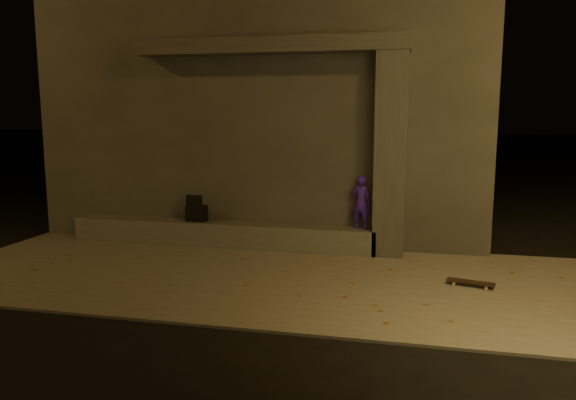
% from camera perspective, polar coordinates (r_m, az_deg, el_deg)
% --- Properties ---
extents(ground, '(120.00, 120.00, 0.00)m').
position_cam_1_polar(ground, '(7.19, -5.66, -12.40)').
color(ground, black).
rests_on(ground, ground).
extents(sidewalk, '(11.00, 4.40, 0.04)m').
position_cam_1_polar(sidewalk, '(8.99, -1.53, -7.77)').
color(sidewalk, '#615C55').
rests_on(sidewalk, ground).
extents(building, '(9.00, 5.10, 5.22)m').
position_cam_1_polar(building, '(13.20, -0.83, 9.00)').
color(building, '#3A3835').
rests_on(building, ground).
extents(ledge, '(6.00, 0.55, 0.45)m').
position_cam_1_polar(ledge, '(10.98, -6.81, -3.40)').
color(ledge, '#57544F').
rests_on(ledge, sidewalk).
extents(column, '(0.55, 0.55, 3.60)m').
position_cam_1_polar(column, '(10.11, 10.38, 4.48)').
color(column, '#3A3835').
rests_on(column, sidewalk).
extents(canopy, '(5.00, 0.70, 0.28)m').
position_cam_1_polar(canopy, '(10.54, -1.78, 15.36)').
color(canopy, '#3A3835').
rests_on(canopy, column).
extents(skateboarder, '(0.40, 0.32, 0.98)m').
position_cam_1_polar(skateboarder, '(10.25, 7.45, -0.24)').
color(skateboarder, '#3619A2').
rests_on(skateboarder, ledge).
extents(backpack, '(0.39, 0.28, 0.53)m').
position_cam_1_polar(backpack, '(11.08, -9.27, -1.20)').
color(backpack, black).
rests_on(backpack, ledge).
extents(skateboard, '(0.71, 0.33, 0.08)m').
position_cam_1_polar(skateboard, '(8.85, 18.07, -7.96)').
color(skateboard, black).
rests_on(skateboard, sidewalk).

